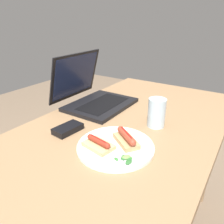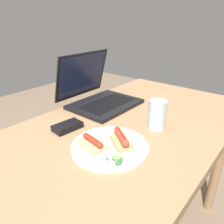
{
  "view_description": "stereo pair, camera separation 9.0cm",
  "coord_description": "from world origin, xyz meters",
  "px_view_note": "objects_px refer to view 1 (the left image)",
  "views": [
    {
      "loc": [
        -0.75,
        -0.41,
        1.2
      ],
      "look_at": [
        -0.06,
        0.05,
        0.83
      ],
      "focal_mm": 35.0,
      "sensor_mm": 36.0,
      "label": 1
    },
    {
      "loc": [
        -0.7,
        -0.48,
        1.2
      ],
      "look_at": [
        -0.06,
        0.05,
        0.83
      ],
      "focal_mm": 35.0,
      "sensor_mm": 36.0,
      "label": 2
    }
  ],
  "objects_px": {
    "laptop": "(93,96)",
    "plate": "(116,146)",
    "drinking_glass": "(157,113)",
    "external_drive": "(68,129)"
  },
  "relations": [
    {
      "from": "laptop",
      "to": "plate",
      "type": "xyz_separation_m",
      "value": [
        -0.29,
        -0.32,
        -0.04
      ]
    },
    {
      "from": "drinking_glass",
      "to": "laptop",
      "type": "bearing_deg",
      "value": 82.43
    },
    {
      "from": "laptop",
      "to": "drinking_glass",
      "type": "height_order",
      "value": "laptop"
    },
    {
      "from": "drinking_glass",
      "to": "external_drive",
      "type": "relative_size",
      "value": 0.99
    },
    {
      "from": "laptop",
      "to": "drinking_glass",
      "type": "bearing_deg",
      "value": -97.57
    },
    {
      "from": "plate",
      "to": "drinking_glass",
      "type": "distance_m",
      "value": 0.25
    },
    {
      "from": "laptop",
      "to": "external_drive",
      "type": "bearing_deg",
      "value": -161.9
    },
    {
      "from": "drinking_glass",
      "to": "plate",
      "type": "bearing_deg",
      "value": 168.36
    },
    {
      "from": "plate",
      "to": "external_drive",
      "type": "relative_size",
      "value": 2.22
    },
    {
      "from": "drinking_glass",
      "to": "external_drive",
      "type": "bearing_deg",
      "value": 131.21
    }
  ]
}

